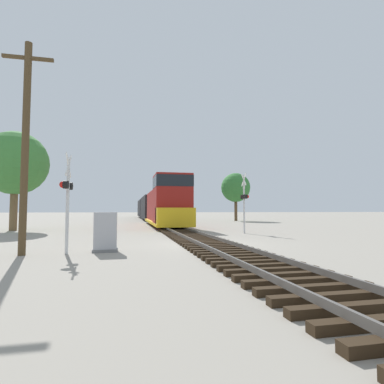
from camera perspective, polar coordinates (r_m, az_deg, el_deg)
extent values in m
plane|color=gray|center=(14.71, 2.54, -9.91)|extent=(400.00, 400.00, 0.00)
cube|color=black|center=(5.84, 29.37, -18.70)|extent=(2.60, 0.22, 0.16)
cube|color=black|center=(6.29, 25.58, -17.66)|extent=(2.60, 0.22, 0.16)
cube|color=black|center=(6.76, 22.34, -16.69)|extent=(2.60, 0.22, 0.16)
cube|color=black|center=(7.25, 19.56, -15.82)|extent=(2.60, 0.22, 0.16)
cube|color=black|center=(7.76, 17.15, -15.03)|extent=(2.60, 0.22, 0.16)
cube|color=black|center=(8.28, 15.06, -14.32)|extent=(2.60, 0.22, 0.16)
cube|color=black|center=(8.81, 13.23, -13.68)|extent=(2.60, 0.22, 0.16)
cube|color=black|center=(9.35, 11.62, -13.10)|extent=(2.60, 0.22, 0.16)
cube|color=black|center=(9.89, 10.19, -12.57)|extent=(2.60, 0.22, 0.16)
cube|color=black|center=(10.44, 8.92, -12.10)|extent=(2.60, 0.22, 0.16)
cube|color=black|center=(11.00, 7.78, -11.66)|extent=(2.60, 0.22, 0.16)
cube|color=black|center=(11.56, 6.75, -11.27)|extent=(2.60, 0.22, 0.16)
cube|color=black|center=(12.13, 5.82, -10.91)|extent=(2.60, 0.22, 0.16)
cube|color=black|center=(12.69, 4.97, -10.57)|extent=(2.60, 0.22, 0.16)
cube|color=black|center=(13.26, 4.20, -10.27)|extent=(2.60, 0.22, 0.16)
cube|color=black|center=(13.84, 3.50, -9.99)|extent=(2.60, 0.22, 0.16)
cube|color=black|center=(14.41, 2.85, -9.73)|extent=(2.60, 0.22, 0.16)
cube|color=black|center=(14.99, 2.25, -9.49)|extent=(2.60, 0.22, 0.16)
cube|color=black|center=(15.57, 1.70, -9.26)|extent=(2.60, 0.22, 0.16)
cube|color=black|center=(16.15, 1.18, -9.05)|extent=(2.60, 0.22, 0.16)
cube|color=black|center=(16.73, 0.71, -8.86)|extent=(2.60, 0.22, 0.16)
cube|color=black|center=(17.31, 0.26, -8.67)|extent=(2.60, 0.22, 0.16)
cube|color=black|center=(17.90, -0.15, -8.50)|extent=(2.60, 0.22, 0.16)
cube|color=black|center=(18.48, -0.54, -8.34)|extent=(2.60, 0.22, 0.16)
cube|color=black|center=(19.07, -0.90, -8.19)|extent=(2.60, 0.22, 0.16)
cube|color=black|center=(19.66, -1.24, -8.05)|extent=(2.60, 0.22, 0.16)
cube|color=black|center=(20.25, -1.57, -7.91)|extent=(2.60, 0.22, 0.16)
cube|color=black|center=(20.83, -1.87, -7.79)|extent=(2.60, 0.22, 0.16)
cube|color=black|center=(21.42, -2.16, -7.67)|extent=(2.60, 0.22, 0.16)
cube|color=black|center=(22.01, -2.43, -7.55)|extent=(2.60, 0.22, 0.16)
cube|color=black|center=(22.60, -2.68, -7.44)|extent=(2.60, 0.22, 0.16)
cube|color=black|center=(23.19, -2.93, -7.34)|extent=(2.60, 0.22, 0.16)
cube|color=black|center=(23.79, -3.16, -7.24)|extent=(2.60, 0.22, 0.16)
cube|color=black|center=(24.38, -3.38, -7.15)|extent=(2.60, 0.22, 0.16)
cube|color=black|center=(24.97, -3.59, -7.06)|extent=(2.60, 0.22, 0.16)
cube|color=black|center=(25.56, -3.79, -6.98)|extent=(2.60, 0.22, 0.16)
cube|color=black|center=(26.15, -3.98, -6.90)|extent=(2.60, 0.22, 0.16)
cube|color=black|center=(26.75, -4.16, -6.82)|extent=(2.60, 0.22, 0.16)
cube|color=black|center=(27.34, -4.33, -6.74)|extent=(2.60, 0.22, 0.16)
cube|color=black|center=(27.93, -4.50, -6.67)|extent=(2.60, 0.22, 0.16)
cube|color=black|center=(28.53, -4.66, -6.60)|extent=(2.60, 0.22, 0.16)
cube|color=black|center=(29.12, -4.81, -6.54)|extent=(2.60, 0.22, 0.16)
cube|color=black|center=(29.72, -4.96, -6.48)|extent=(2.60, 0.22, 0.16)
cube|color=black|center=(30.31, -5.10, -6.42)|extent=(2.60, 0.22, 0.16)
cube|color=black|center=(30.91, -5.24, -6.36)|extent=(2.60, 0.22, 0.16)
cube|color=black|center=(31.50, -5.37, -6.30)|extent=(2.60, 0.22, 0.16)
cube|color=black|center=(32.10, -5.49, -6.25)|extent=(2.60, 0.22, 0.16)
cube|color=black|center=(32.69, -5.62, -6.19)|extent=(2.60, 0.22, 0.16)
cube|color=black|center=(33.29, -5.73, -6.14)|extent=(2.60, 0.22, 0.16)
cube|color=black|center=(33.88, -5.84, -6.10)|extent=(2.60, 0.22, 0.16)
cube|color=#56514C|center=(14.52, -0.23, -9.07)|extent=(0.07, 160.00, 0.15)
cube|color=#56514C|center=(14.88, 5.25, -8.92)|extent=(0.07, 160.00, 0.15)
cube|color=maroon|center=(33.74, -5.81, -2.83)|extent=(2.56, 11.58, 3.40)
cube|color=maroon|center=(25.71, -3.83, -1.58)|extent=(3.02, 3.64, 4.36)
cube|color=black|center=(25.81, -3.81, 1.86)|extent=(3.05, 3.68, 0.96)
cube|color=gold|center=(23.91, -3.21, -4.84)|extent=(3.02, 1.65, 1.53)
cube|color=gold|center=(31.30, -5.33, -5.68)|extent=(3.08, 16.21, 0.24)
cube|color=black|center=(25.97, -3.92, -5.99)|extent=(1.58, 2.20, 1.00)
cube|color=black|center=(36.64, -6.32, -5.23)|extent=(1.58, 2.20, 1.00)
cube|color=black|center=(48.82, -7.75, -2.97)|extent=(2.87, 15.57, 3.45)
cube|color=black|center=(43.79, -7.26, -5.00)|extent=(1.58, 2.20, 0.90)
cube|color=black|center=(53.88, -8.17, -4.69)|extent=(1.58, 2.20, 0.90)
cube|color=black|center=(65.91, -8.87, -3.07)|extent=(2.87, 15.57, 3.45)
cube|color=black|center=(60.87, -8.62, -4.54)|extent=(1.58, 2.20, 0.90)
cube|color=black|center=(70.97, -9.11, -4.38)|extent=(1.58, 2.20, 0.90)
cylinder|color=silver|center=(12.38, -22.63, -2.33)|extent=(0.12, 0.12, 3.69)
cube|color=white|center=(12.50, -22.47, 4.76)|extent=(0.06, 0.93, 0.93)
cube|color=white|center=(12.50, -22.47, 4.76)|extent=(0.06, 0.93, 0.93)
cube|color=black|center=(12.41, -22.55, 1.17)|extent=(0.08, 0.86, 0.06)
cylinder|color=black|center=(12.76, -22.22, 1.05)|extent=(0.19, 0.30, 0.30)
sphere|color=red|center=(12.78, -22.66, 1.05)|extent=(0.26, 0.26, 0.26)
cylinder|color=black|center=(12.07, -22.90, 1.30)|extent=(0.19, 0.30, 0.30)
sphere|color=red|center=(12.09, -23.36, 1.30)|extent=(0.26, 0.26, 0.26)
cube|color=white|center=(12.43, -22.53, 2.25)|extent=(0.04, 0.32, 0.20)
cylinder|color=silver|center=(21.61, 9.89, -2.31)|extent=(0.12, 0.12, 4.13)
cube|color=white|center=(21.71, 9.84, 2.35)|extent=(0.05, 0.93, 0.93)
cube|color=white|center=(21.71, 9.84, 2.35)|extent=(0.05, 0.93, 0.93)
cube|color=black|center=(21.63, 9.88, -0.90)|extent=(0.08, 0.86, 0.06)
cylinder|color=black|center=(21.30, 10.21, -0.86)|extent=(0.19, 0.30, 0.30)
sphere|color=red|center=(21.34, 10.46, -0.86)|extent=(0.26, 0.26, 0.26)
cylinder|color=black|center=(21.63, 9.88, -0.90)|extent=(0.19, 0.30, 0.30)
sphere|color=red|center=(21.66, 10.12, -0.90)|extent=(0.26, 0.26, 0.26)
cylinder|color=black|center=(21.95, 9.55, -0.94)|extent=(0.19, 0.30, 0.30)
sphere|color=red|center=(21.99, 9.80, -0.94)|extent=(0.26, 0.26, 0.26)
cube|color=white|center=(21.67, 9.86, 0.90)|extent=(0.04, 0.32, 0.20)
cube|color=slate|center=(12.58, -16.20, -10.61)|extent=(0.96, 0.64, 0.12)
cube|color=#ADADB2|center=(12.50, -16.14, -7.04)|extent=(0.87, 0.58, 1.45)
cylinder|color=#4C3A23|center=(12.88, -29.18, 7.53)|extent=(0.26, 0.26, 8.03)
cube|color=#4C3A23|center=(13.92, -28.73, 21.47)|extent=(1.80, 0.12, 0.12)
cylinder|color=brown|center=(28.11, -30.84, -2.33)|extent=(0.57, 0.57, 3.94)
sphere|color=#3D7F38|center=(28.37, -30.62, 4.78)|extent=(5.14, 5.14, 5.14)
cylinder|color=brown|center=(46.21, 8.35, -3.13)|extent=(0.45, 0.45, 3.77)
sphere|color=#337533|center=(46.33, 8.32, 0.85)|extent=(4.44, 4.44, 4.44)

